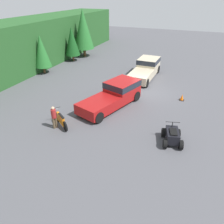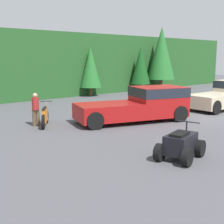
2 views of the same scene
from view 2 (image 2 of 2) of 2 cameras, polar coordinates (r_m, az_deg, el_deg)
The scene contains 9 objects.
ground_plane at distance 18.46m, azimuth 17.25°, elevation -1.08°, with size 80.00×80.00×0.00m, color #4C4C51.
hillside_backdrop at distance 29.86m, azimuth -9.65°, elevation 8.61°, with size 44.00×6.00×5.50m.
tree_left at distance 27.59m, azimuth -3.96°, elevation 8.21°, with size 1.91×1.91×4.34m.
tree_mid_left at distance 31.02m, azimuth 5.25°, elevation 8.47°, with size 1.94×1.94×4.42m.
tree_mid_right at distance 32.79m, azimuth 9.02°, elevation 10.56°, with size 2.84×2.84×6.45m.
pickup_truck_red at distance 16.80m, azimuth 5.56°, elevation 1.61°, with size 6.30×3.87×1.82m.
dirt_bike at distance 15.94m, azimuth -12.14°, elevation -0.79°, with size 1.35×1.85×1.16m.
quad_atv at distance 10.84m, azimuth 12.42°, elevation -5.96°, with size 2.05×1.59×1.22m.
rider_person at distance 15.93m, azimuth -13.81°, elevation 0.67°, with size 0.43×0.43×1.66m.
Camera 2 is at (-15.42, -9.56, 3.41)m, focal length 50.00 mm.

